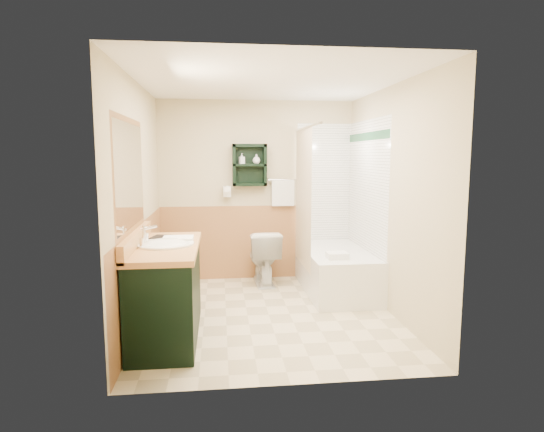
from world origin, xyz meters
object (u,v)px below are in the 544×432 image
(wall_shelf, at_px, (250,165))
(toilet, at_px, (263,257))
(bathtub, at_px, (337,271))
(vanity_book, at_px, (152,227))
(soap_bottle_a, at_px, (242,161))
(soap_bottle_b, at_px, (256,160))
(vanity, at_px, (167,291))
(hair_dryer, at_px, (227,192))

(wall_shelf, bearing_deg, toilet, -52.29)
(bathtub, height_order, vanity_book, vanity_book)
(soap_bottle_a, distance_m, soap_bottle_b, 0.19)
(soap_bottle_b, bearing_deg, vanity_book, -126.87)
(vanity, xyz_separation_m, bathtub, (1.92, 1.21, -0.17))
(soap_bottle_a, height_order, soap_bottle_b, soap_bottle_b)
(wall_shelf, height_order, toilet, wall_shelf)
(vanity, bearing_deg, soap_bottle_b, 62.21)
(bathtub, distance_m, vanity_book, 2.37)
(wall_shelf, distance_m, soap_bottle_a, 0.11)
(vanity, bearing_deg, hair_dryer, 72.61)
(vanity_book, bearing_deg, bathtub, 36.43)
(toilet, bearing_deg, bathtub, 149.32)
(vanity, xyz_separation_m, soap_bottle_a, (0.79, 1.87, 1.16))
(wall_shelf, bearing_deg, bathtub, -32.95)
(wall_shelf, height_order, soap_bottle_a, wall_shelf)
(vanity, bearing_deg, bathtub, 32.22)
(wall_shelf, relative_size, hair_dryer, 2.29)
(vanity, distance_m, toilet, 1.98)
(bathtub, bearing_deg, vanity_book, -157.25)
(hair_dryer, xyz_separation_m, bathtub, (1.33, -0.69, -0.94))
(wall_shelf, xyz_separation_m, hair_dryer, (-0.30, 0.02, -0.35))
(bathtub, xyz_separation_m, soap_bottle_b, (-0.93, 0.66, 1.35))
(vanity, relative_size, soap_bottle_a, 9.89)
(vanity_book, height_order, soap_bottle_a, soap_bottle_a)
(bathtub, relative_size, soap_bottle_a, 10.82)
(wall_shelf, height_order, vanity_book, wall_shelf)
(wall_shelf, bearing_deg, hair_dryer, 175.24)
(hair_dryer, bearing_deg, soap_bottle_b, -4.39)
(wall_shelf, xyz_separation_m, vanity, (-0.89, -1.87, -1.12))
(soap_bottle_b, bearing_deg, toilet, -71.04)
(hair_dryer, relative_size, bathtub, 0.16)
(soap_bottle_a, bearing_deg, hair_dryer, 171.40)
(toilet, relative_size, vanity_book, 3.03)
(hair_dryer, bearing_deg, soap_bottle_a, -8.60)
(hair_dryer, relative_size, vanity, 0.18)
(vanity, distance_m, soap_bottle_b, 2.42)
(hair_dryer, height_order, soap_bottle_b, soap_bottle_b)
(wall_shelf, xyz_separation_m, vanity_book, (-1.06, -1.54, -0.56))
(hair_dryer, distance_m, vanity_book, 1.75)
(vanity_book, bearing_deg, soap_bottle_b, 66.81)
(hair_dryer, distance_m, soap_bottle_b, 0.57)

